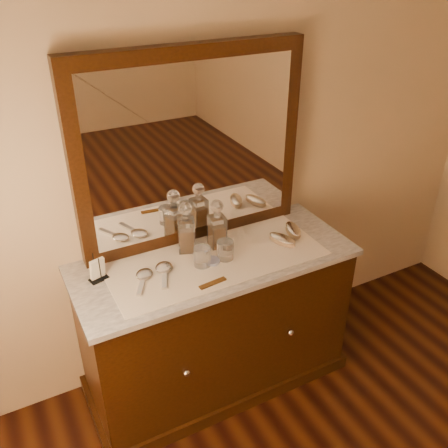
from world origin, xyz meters
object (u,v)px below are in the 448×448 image
Objects in this scene: dresser_cabinet at (216,324)px; decanter_right at (217,228)px; pin_dish at (212,261)px; brush_near at (282,240)px; decanter_left at (186,232)px; comb at (213,283)px; brush_far at (293,230)px; hand_mirror_inner at (164,270)px; napkin_rack at (98,270)px; mirror_frame at (192,149)px; hand_mirror_outer at (144,276)px.

dresser_cabinet is 0.56m from decanter_right.
brush_near is (0.41, -0.01, 0.02)m from pin_dish.
decanter_left is (-0.10, 0.13, 0.55)m from dresser_cabinet.
comb is 0.62m from brush_far.
brush_far is 0.75m from hand_mirror_inner.
hand_mirror_inner is (-0.33, -0.09, -0.09)m from decanter_right.
napkin_rack is 0.48m from decanter_left.
brush_near reaches higher than comb.
mirror_frame reaches higher than decanter_right.
mirror_frame is 0.67m from comb.
mirror_frame is 7.00× the size of brush_far.
hand_mirror_outer is (-0.38, -0.25, -0.49)m from mirror_frame.
hand_mirror_outer is (-0.28, -0.13, -0.10)m from decanter_left.
hand_mirror_inner reaches higher than dresser_cabinet.
mirror_frame is at bearing 141.97° from brush_near.
decanter_left is 0.32m from hand_mirror_outer.
napkin_rack reaches higher than brush_far.
napkin_rack is (-0.46, 0.29, 0.05)m from comb.
mirror_frame is 4.32× the size of decanter_left.
dresser_cabinet is 17.99× the size of pin_dish.
pin_dish is 0.29× the size of decanter_right.
mirror_frame reaches higher than hand_mirror_outer.
comb is 0.52× the size of decanter_right.
comb is 0.50× the size of decanter_left.
decanter_left is at bearing 24.74° from hand_mirror_outer.
brush_far is (0.48, -0.24, -0.47)m from mirror_frame.
brush_near is at bearing -3.55° from hand_mirror_outer.
dresser_cabinet is at bearing -9.28° from napkin_rack.
napkin_rack is 0.78× the size of brush_far.
hand_mirror_outer is at bearing -155.26° from decanter_left.
dresser_cabinet is 5.04× the size of decanter_left.
decanter_left is at bearing 168.02° from decanter_right.
decanter_left reaches higher than hand_mirror_inner.
brush_far reaches higher than pin_dish.
comb is at bearing -31.86° from napkin_rack.
mirror_frame reaches higher than hand_mirror_inner.
brush_near reaches higher than dresser_cabinet.
mirror_frame reaches higher than brush_far.
dresser_cabinet is 0.45m from pin_dish.
hand_mirror_outer is 0.92× the size of hand_mirror_inner.
mirror_frame reaches higher than dresser_cabinet.
pin_dish is 0.35m from hand_mirror_outer.
brush_far is at bearing -26.35° from mirror_frame.
decanter_left is at bearing 159.56° from brush_near.
mirror_frame reaches higher than comb.
decanter_right reaches higher than comb.
decanter_right is 0.35m from brush_near.
hand_mirror_inner reaches higher than comb.
pin_dish is 0.51m from brush_far.
mirror_frame is 9.03× the size of napkin_rack.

